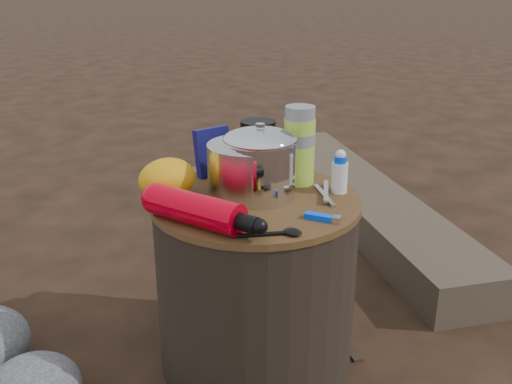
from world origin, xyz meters
TOP-DOWN VIEW (x-y plane):
  - ground at (0.00, 0.00)m, footprint 60.00×60.00m
  - stump at (0.00, 0.00)m, footprint 0.50×0.50m
  - log_main at (0.97, 0.47)m, footprint 0.99×1.65m
  - log_small at (0.43, 0.73)m, footprint 0.68×1.08m
  - foil_windscreen at (0.01, 0.03)m, footprint 0.21×0.21m
  - camping_pot at (0.01, 0.00)m, footprint 0.17×0.17m
  - fuel_bottle at (-0.20, -0.04)m, footprint 0.16×0.30m
  - thermos at (0.16, 0.02)m, footprint 0.08×0.08m
  - travel_mug at (0.14, 0.16)m, footprint 0.09×0.09m
  - stuff_sack at (-0.16, 0.14)m, footprint 0.14×0.12m
  - food_pouch at (0.02, 0.21)m, footprint 0.10×0.03m
  - lighter at (0.03, -0.19)m, footprint 0.06×0.08m
  - pot_grabber at (0.14, -0.10)m, footprint 0.12×0.14m
  - spork at (-0.12, -0.17)m, footprint 0.13×0.09m
  - squeeze_bottle at (0.19, -0.10)m, footprint 0.04×0.04m

SIDE VIEW (x-z plane):
  - ground at x=0.00m, z-range 0.00..0.00m
  - log_small at x=0.43m, z-range 0.00..0.09m
  - log_main at x=0.97m, z-range 0.00..0.14m
  - stump at x=0.00m, z-range 0.00..0.46m
  - spork at x=-0.12m, z-range 0.46..0.47m
  - pot_grabber at x=0.14m, z-range 0.46..0.48m
  - lighter at x=0.03m, z-range 0.46..0.48m
  - fuel_bottle at x=-0.20m, z-range 0.46..0.53m
  - squeeze_bottle at x=0.19m, z-range 0.46..0.56m
  - stuff_sack at x=-0.16m, z-range 0.46..0.56m
  - food_pouch at x=0.02m, z-range 0.46..0.59m
  - foil_windscreen at x=0.01m, z-range 0.46..0.59m
  - travel_mug at x=0.14m, z-range 0.46..0.60m
  - camping_pot at x=0.01m, z-range 0.46..0.64m
  - thermos at x=0.16m, z-range 0.46..0.66m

